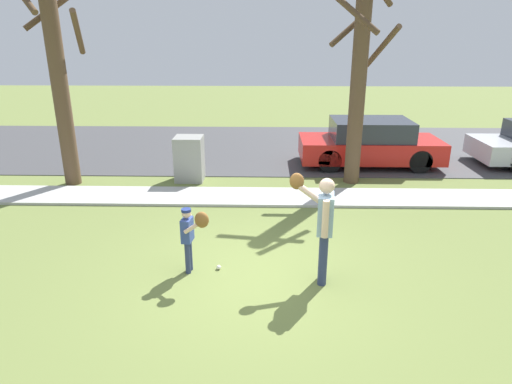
# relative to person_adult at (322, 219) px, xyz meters

# --- Properties ---
(ground_plane) EXTENTS (48.00, 48.00, 0.00)m
(ground_plane) POSITION_rel_person_adult_xyz_m (-0.93, 3.61, -1.04)
(ground_plane) COLOR olive
(sidewalk_strip) EXTENTS (36.00, 1.20, 0.06)m
(sidewalk_strip) POSITION_rel_person_adult_xyz_m (-0.93, 3.71, -1.01)
(sidewalk_strip) COLOR #B2B2AD
(sidewalk_strip) RESTS_ON ground
(road_surface) EXTENTS (36.00, 6.80, 0.02)m
(road_surface) POSITION_rel_person_adult_xyz_m (-0.93, 8.71, -1.03)
(road_surface) COLOR #424244
(road_surface) RESTS_ON ground
(person_adult) EXTENTS (0.67, 0.69, 1.69)m
(person_adult) POSITION_rel_person_adult_xyz_m (0.00, 0.00, 0.00)
(person_adult) COLOR navy
(person_adult) RESTS_ON ground
(person_child) EXTENTS (0.48, 0.47, 1.13)m
(person_child) POSITION_rel_person_adult_xyz_m (-2.02, 0.20, -0.31)
(person_child) COLOR navy
(person_child) RESTS_ON ground
(baseball) EXTENTS (0.07, 0.07, 0.07)m
(baseball) POSITION_rel_person_adult_xyz_m (-1.61, 0.31, -1.00)
(baseball) COLOR white
(baseball) RESTS_ON ground
(utility_cabinet) EXTENTS (0.72, 0.70, 1.16)m
(utility_cabinet) POSITION_rel_person_adult_xyz_m (-2.85, 5.04, -0.46)
(utility_cabinet) COLOR gray
(utility_cabinet) RESTS_ON ground
(street_tree_near) EXTENTS (1.85, 1.88, 5.16)m
(street_tree_near) POSITION_rel_person_adult_xyz_m (1.38, 4.97, 1.71)
(street_tree_near) COLOR brown
(street_tree_near) RESTS_ON ground
(street_tree_far) EXTENTS (1.85, 1.89, 5.66)m
(street_tree_far) POSITION_rel_person_adult_xyz_m (-5.82, 4.67, 1.96)
(street_tree_far) COLOR brown
(street_tree_far) RESTS_ON ground
(parked_hatchback_red) EXTENTS (4.00, 1.75, 1.33)m
(parked_hatchback_red) POSITION_rel_person_adult_xyz_m (2.15, 6.57, -0.38)
(parked_hatchback_red) COLOR red
(parked_hatchback_red) RESTS_ON road_surface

